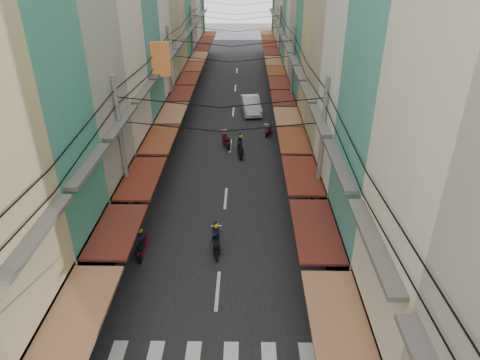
# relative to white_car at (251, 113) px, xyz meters

# --- Properties ---
(ground) EXTENTS (160.00, 160.00, 0.00)m
(ground) POSITION_rel_white_car_xyz_m (-1.63, -21.86, 0.00)
(ground) COLOR slate
(ground) RESTS_ON ground
(road) EXTENTS (10.00, 80.00, 0.02)m
(road) POSITION_rel_white_car_xyz_m (-1.63, -1.86, 0.01)
(road) COLOR black
(road) RESTS_ON ground
(sidewalk_left) EXTENTS (3.00, 80.00, 0.06)m
(sidewalk_left) POSITION_rel_white_car_xyz_m (-8.13, -1.86, 0.03)
(sidewalk_left) COLOR gray
(sidewalk_left) RESTS_ON ground
(sidewalk_right) EXTENTS (3.00, 80.00, 0.06)m
(sidewalk_right) POSITION_rel_white_car_xyz_m (4.87, -1.86, 0.03)
(sidewalk_right) COLOR gray
(sidewalk_right) RESTS_ON ground
(building_row_left) EXTENTS (7.80, 67.67, 23.70)m
(building_row_left) POSITION_rel_white_car_xyz_m (-9.55, -5.30, 9.78)
(building_row_left) COLOR silver
(building_row_left) RESTS_ON ground
(building_row_right) EXTENTS (7.80, 68.98, 22.59)m
(building_row_right) POSITION_rel_white_car_xyz_m (6.28, -5.41, 9.41)
(building_row_right) COLOR #419078
(building_row_right) RESTS_ON ground
(utility_poles) EXTENTS (10.20, 66.13, 8.20)m
(utility_poles) POSITION_rel_white_car_xyz_m (-1.63, -6.85, 6.59)
(utility_poles) COLOR gray
(utility_poles) RESTS_ON ground
(white_car) EXTENTS (5.45, 2.69, 1.85)m
(white_car) POSITION_rel_white_car_xyz_m (0.00, 0.00, 0.00)
(white_car) COLOR silver
(white_car) RESTS_ON ground
(bicycle) EXTENTS (1.59, 0.96, 1.03)m
(bicycle) POSITION_rel_white_car_xyz_m (4.84, -20.84, 0.00)
(bicycle) COLOR black
(bicycle) RESTS_ON ground
(moving_scooters) EXTENTS (7.22, 17.70, 1.81)m
(moving_scooters) POSITION_rel_white_car_xyz_m (-1.90, -14.30, 0.52)
(moving_scooters) COLOR black
(moving_scooters) RESTS_ON ground
(parked_scooters) EXTENTS (12.73, 14.79, 0.99)m
(parked_scooters) POSITION_rel_white_car_xyz_m (1.89, -25.21, 0.47)
(parked_scooters) COLOR black
(parked_scooters) RESTS_ON ground
(pedestrians) EXTENTS (11.57, 25.98, 2.15)m
(pedestrians) POSITION_rel_white_car_xyz_m (-5.71, -21.13, 1.04)
(pedestrians) COLOR #29202A
(pedestrians) RESTS_ON ground
(market_umbrella) EXTENTS (2.09, 2.09, 2.20)m
(market_umbrella) POSITION_rel_white_car_xyz_m (5.26, -25.81, 1.94)
(market_umbrella) COLOR #B2B2B7
(market_umbrella) RESTS_ON ground
(traffic_sign) EXTENTS (0.10, 0.58, 2.67)m
(traffic_sign) POSITION_rel_white_car_xyz_m (3.53, -26.64, 1.92)
(traffic_sign) COLOR gray
(traffic_sign) RESTS_ON ground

